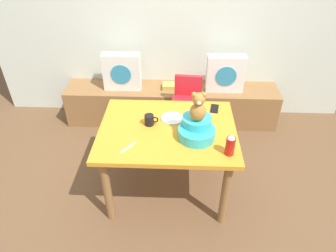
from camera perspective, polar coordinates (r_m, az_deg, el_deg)
The scene contains 15 objects.
ground_plane at distance 3.04m, azimuth -0.08°, elevation -11.68°, with size 8.00×8.00×0.00m, color brown.
back_wall at distance 3.64m, azimuth 0.91°, elevation 20.93°, with size 4.40×0.10×2.60m, color silver.
window_bench at distance 3.82m, azimuth 0.65°, elevation 4.15°, with size 2.60×0.44×0.46m, color olive.
pillow_floral_left at distance 3.65m, azimuth -8.76°, elevation 10.13°, with size 0.44×0.15×0.44m.
pillow_floral_right at distance 3.62m, azimuth 10.85°, elevation 9.74°, with size 0.44×0.15×0.44m.
book_stack at distance 3.69m, azimuth 0.55°, elevation 7.58°, with size 0.20×0.14×0.06m, color gold.
dining_table at distance 2.61m, azimuth -0.09°, elevation -2.39°, with size 1.16×0.90×0.74m.
highchair at distance 3.30m, azimuth 3.65°, elevation 4.35°, with size 0.34×0.47×0.79m.
infant_seat_teal at distance 2.43m, azimuth 5.47°, elevation -0.56°, with size 0.30×0.33×0.16m.
teddy_bear at distance 2.31m, azimuth 5.76°, elevation 3.54°, with size 0.13×0.12×0.25m.
ketchup_bottle at distance 2.28m, azimuth 11.75°, elevation -3.54°, with size 0.07×0.07×0.18m.
coffee_mug at distance 2.56m, azimuth -3.53°, elevation 1.16°, with size 0.12×0.08×0.09m.
dinner_plate_near at distance 2.66m, azimuth 0.80°, elevation 1.52°, with size 0.20×0.20×0.01m, color white.
cell_phone at distance 2.82m, azimuth 8.84°, elevation 3.30°, with size 0.07×0.14×0.01m, color black.
table_fork at distance 2.36m, azimuth -7.59°, elevation -4.06°, with size 0.02×0.17×0.01m, color silver.
Camera 1 is at (0.08, -2.04, 2.26)m, focal length 32.08 mm.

